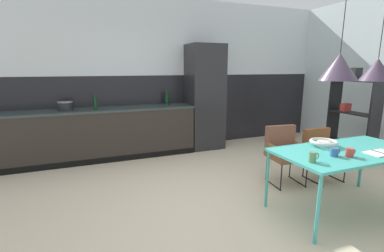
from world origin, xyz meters
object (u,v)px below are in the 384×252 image
Objects in this scene: armchair_corner_seat at (322,147)px; bottle_spice_small at (167,98)px; open_shelf_unit at (353,114)px; pendant_lamp_over_table_near at (339,67)px; bottle_vinegar_dark at (95,104)px; pendant_lamp_over_table_far at (377,70)px; dining_table at (347,154)px; open_book at (380,153)px; mug_tall_blue at (313,157)px; refrigerator_column at (205,97)px; mug_wide_latte at (334,152)px; fruit_bowl at (324,142)px; armchair_head_of_table at (284,148)px; mug_white_ceramic at (350,153)px; cooking_pot at (65,106)px.

armchair_corner_seat is 2.51× the size of bottle_spice_small.
pendant_lamp_over_table_near is at bearing -56.04° from open_shelf_unit.
bottle_vinegar_dark is 0.20× the size of pendant_lamp_over_table_far.
dining_table is 0.99m from armchair_corner_seat.
mug_tall_blue is at bearing 176.50° from open_book.
mug_wide_latte is (0.10, -3.09, -0.27)m from refrigerator_column.
pendant_lamp_over_table_near is (0.35, 0.11, 0.86)m from mug_tall_blue.
refrigerator_column is 1.27× the size of dining_table.
mug_tall_blue is at bearing -57.99° from open_shelf_unit.
armchair_head_of_table is at bearing 87.96° from fruit_bowl.
mug_white_ceramic is 0.41× the size of bottle_spice_small.
bottle_spice_small reaches higher than fruit_bowl.
pendant_lamp_over_table_far is (0.66, 0.07, -0.03)m from pendant_lamp_over_table_near.
refrigerator_column is at bearing -10.81° from bottle_spice_small.
armchair_head_of_table is 6.63× the size of mug_wide_latte.
mug_wide_latte is 1.07m from pendant_lamp_over_table_far.
mug_tall_blue is 0.08× the size of pendant_lamp_over_table_far.
armchair_head_of_table is at bearing 105.27° from open_book.
bottle_vinegar_dark is 4.10m from pendant_lamp_over_table_far.
fruit_bowl is 0.68m from mug_tall_blue.
bottle_vinegar_dark is (-2.34, 3.08, 0.25)m from mug_white_ceramic.
mug_white_ceramic is 0.49× the size of cooking_pot.
pendant_lamp_over_table_far is (0.43, -0.90, 1.10)m from armchair_head_of_table.
bottle_spice_small is (-0.76, 0.14, -0.01)m from refrigerator_column.
mug_wide_latte is 2.62m from open_shelf_unit.
pendant_lamp_over_table_far is (0.12, 0.24, 0.88)m from open_book.
refrigerator_column is 3.10m from pendant_lamp_over_table_near.
cooking_pot is at bearing 135.12° from open_book.
armchair_head_of_table is at bearing 77.68° from mug_wide_latte.
armchair_corner_seat is 0.91× the size of armchair_head_of_table.
mug_tall_blue reaches higher than fruit_bowl.
dining_table is 1.15× the size of pendant_lamp_over_table_far.
open_shelf_unit reaches higher than cooking_pot.
mug_tall_blue is at bearing -170.25° from mug_wide_latte.
pendant_lamp_over_table_far reaches higher than mug_wide_latte.
dining_table is at bearing -61.02° from fruit_bowl.
open_shelf_unit is (4.36, -1.50, -0.21)m from bottle_vinegar_dark.
bottle_spice_small is at bearing 106.60° from mug_white_ceramic.
open_book is 0.92m from pendant_lamp_over_table_far.
bottle_spice_small reaches higher than armchair_head_of_table.
armchair_head_of_table is 2.76× the size of bottle_spice_small.
armchair_head_of_table is 0.50× the size of open_shelf_unit.
open_shelf_unit reaches higher than mug_white_ceramic.
fruit_bowl is at bearing -58.91° from open_shelf_unit.
refrigerator_column reaches higher than cooking_pot.
refrigerator_column reaches higher than open_book.
pendant_lamp_over_table_far is (0.33, 0.02, 0.93)m from dining_table.
pendant_lamp_over_table_far is at bearing -24.16° from fruit_bowl.
armchair_head_of_table is at bearing -39.15° from bottle_vinegar_dark.
refrigerator_column is at bearing 101.13° from open_book.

